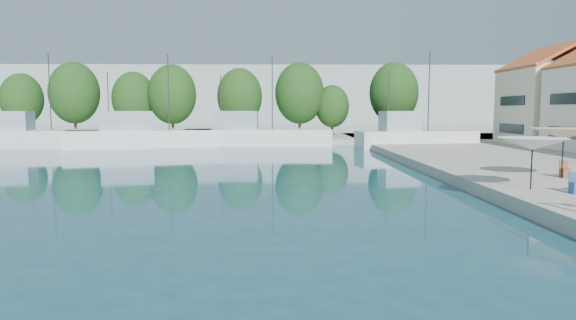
{
  "coord_description": "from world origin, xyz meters",
  "views": [
    {
      "loc": [
        -3.02,
        1.4,
        3.92
      ],
      "look_at": [
        -2.56,
        26.0,
        1.51
      ],
      "focal_mm": 32.0,
      "sensor_mm": 36.0,
      "label": 1
    }
  ],
  "objects_px": {
    "trawler_01": "(26,137)",
    "trawler_02": "(148,137)",
    "trawler_04": "(414,138)",
    "umbrella_white": "(533,144)",
    "umbrella_cream": "(564,133)",
    "trawler_03": "(254,136)"
  },
  "relations": [
    {
      "from": "trawler_02",
      "to": "trawler_04",
      "type": "height_order",
      "value": "same"
    },
    {
      "from": "trawler_01",
      "to": "umbrella_white",
      "type": "bearing_deg",
      "value": -53.59
    },
    {
      "from": "umbrella_white",
      "to": "umbrella_cream",
      "type": "bearing_deg",
      "value": 46.95
    },
    {
      "from": "trawler_01",
      "to": "trawler_02",
      "type": "relative_size",
      "value": 1.13
    },
    {
      "from": "trawler_01",
      "to": "trawler_02",
      "type": "distance_m",
      "value": 12.61
    },
    {
      "from": "trawler_01",
      "to": "trawler_04",
      "type": "relative_size",
      "value": 1.62
    },
    {
      "from": "trawler_03",
      "to": "umbrella_cream",
      "type": "height_order",
      "value": "trawler_03"
    },
    {
      "from": "umbrella_white",
      "to": "trawler_03",
      "type": "bearing_deg",
      "value": 110.6
    },
    {
      "from": "trawler_01",
      "to": "trawler_03",
      "type": "bearing_deg",
      "value": -6.2
    },
    {
      "from": "trawler_03",
      "to": "umbrella_white",
      "type": "relative_size",
      "value": 5.5
    },
    {
      "from": "trawler_04",
      "to": "umbrella_cream",
      "type": "relative_size",
      "value": 3.98
    },
    {
      "from": "trawler_04",
      "to": "umbrella_cream",
      "type": "bearing_deg",
      "value": -99.36
    },
    {
      "from": "trawler_03",
      "to": "umbrella_cream",
      "type": "xyz_separation_m",
      "value": [
        16.52,
        -31.87,
        1.71
      ]
    },
    {
      "from": "trawler_04",
      "to": "trawler_01",
      "type": "bearing_deg",
      "value": 167.34
    },
    {
      "from": "trawler_04",
      "to": "umbrella_cream",
      "type": "xyz_separation_m",
      "value": [
        0.07,
        -27.3,
        1.71
      ]
    },
    {
      "from": "umbrella_cream",
      "to": "trawler_03",
      "type": "bearing_deg",
      "value": 117.39
    },
    {
      "from": "trawler_01",
      "to": "umbrella_white",
      "type": "relative_size",
      "value": 6.95
    },
    {
      "from": "trawler_02",
      "to": "trawler_01",
      "type": "bearing_deg",
      "value": 166.74
    },
    {
      "from": "trawler_03",
      "to": "trawler_01",
      "type": "bearing_deg",
      "value": -173.35
    },
    {
      "from": "trawler_04",
      "to": "umbrella_white",
      "type": "xyz_separation_m",
      "value": [
        -3.17,
        -30.76,
        1.44
      ]
    },
    {
      "from": "trawler_04",
      "to": "umbrella_white",
      "type": "bearing_deg",
      "value": -105.38
    },
    {
      "from": "trawler_01",
      "to": "umbrella_white",
      "type": "xyz_separation_m",
      "value": [
        37.0,
        -32.98,
        1.44
      ]
    }
  ]
}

